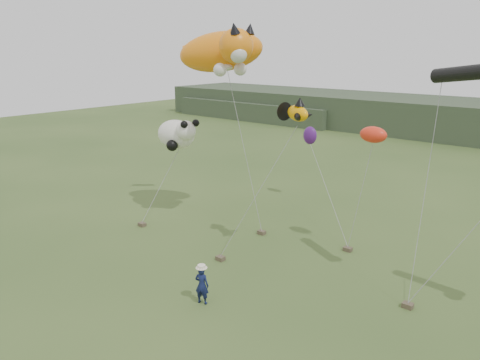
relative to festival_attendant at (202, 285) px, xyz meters
name	(u,v)px	position (x,y,z in m)	size (l,w,h in m)	color
ground	(216,304)	(0.46, 0.27, -0.78)	(120.00, 120.00, 0.00)	#385123
headland	(464,120)	(-2.65, 44.96, 1.14)	(90.00, 13.00, 4.00)	#2D3D28
festival_attendant	(202,285)	(0.00, 0.00, 0.00)	(0.57, 0.37, 1.56)	#111942
sandbag_anchors	(267,250)	(-0.93, 5.48, -0.68)	(15.26, 5.18, 0.20)	brown
cat_kite	(224,51)	(-5.31, 7.32, 8.82)	(6.16, 4.19, 2.77)	orange
fish_kite	(291,112)	(0.10, 5.78, 6.23)	(2.30, 1.51, 1.12)	#FAA001
panda_kite	(177,134)	(-8.28, 6.53, 4.16)	(3.00, 1.94, 1.86)	white
misc_kites	(338,135)	(-0.39, 11.15, 4.38)	(7.80, 6.10, 2.51)	red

